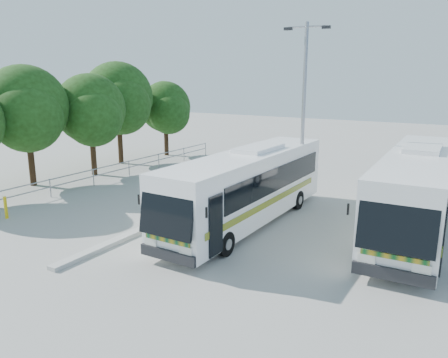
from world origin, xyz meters
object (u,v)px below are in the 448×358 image
Objects in this scene: coach_adjacent at (417,190)px; bollard at (6,208)px; coach_main at (248,186)px; tree_far_d at (119,97)px; tree_far_c at (91,109)px; tree_far_e at (166,107)px; lamppost at (304,109)px; tree_far_b at (27,107)px.

coach_adjacent is 11.67× the size of bollard.
tree_far_d is at bearing 154.14° from coach_main.
coach_main is (14.30, -7.16, -3.11)m from tree_far_d.
tree_far_c is 0.58× the size of coach_main.
lamppost reaches higher than tree_far_e.
tree_far_b reaches higher than bollard.
tree_far_b is at bearing -91.83° from tree_far_e.
coach_main is 1.30× the size of lamppost.
coach_adjacent reaches higher than bollard.
bollard is (3.93, -16.68, -3.38)m from tree_far_e.
tree_far_d is (-0.30, 7.60, 0.25)m from tree_far_b.
tree_far_d reaches higher than tree_far_e.
tree_far_d is 0.65× the size of coach_main.
tree_far_c is 14.13m from lamppost.
coach_adjacent is (19.99, -9.10, -2.09)m from tree_far_e.
tree_far_d is 0.85× the size of lamppost.
tree_far_d is at bearing 165.32° from coach_adjacent.
coach_adjacent is at bearing -2.65° from tree_far_c.
tree_far_b is 12.13m from tree_far_e.
tree_far_c is at bearing -72.17° from tree_far_d.
tree_far_d is at bearing 92.23° from tree_far_b.
lamppost is at bearing -28.93° from tree_far_e.
bollard is (3.42, -8.48, -3.75)m from tree_far_c.
tree_far_b reaches higher than coach_adjacent.
lamppost reaches higher than coach_main.
tree_far_c is 6.35× the size of bollard.
tree_far_c is at bearing 77.09° from tree_far_b.
coach_adjacent is at bearing -18.13° from lamppost.
coach_adjacent is (6.38, 2.56, 0.09)m from coach_main.
tree_far_d is 16.29m from coach_main.
tree_far_c is 3.93m from tree_far_d.
tree_far_d reaches higher than tree_far_c.
lamppost is (-5.36, 1.02, 2.99)m from coach_adjacent.
lamppost is (14.63, -8.08, 0.90)m from tree_far_e.
bollard is at bearing -69.25° from tree_far_d.
tree_far_b is 7.49m from bollard.
coach_main is (13.61, -11.66, -2.18)m from tree_far_e.
coach_adjacent is (19.49, -0.90, -2.46)m from tree_far_c.
tree_far_b reaches higher than tree_far_c.
tree_far_d is at bearing 107.83° from tree_far_c.
tree_far_c is 0.88× the size of tree_far_d.
coach_main is (14.00, 0.44, -2.86)m from tree_far_b.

